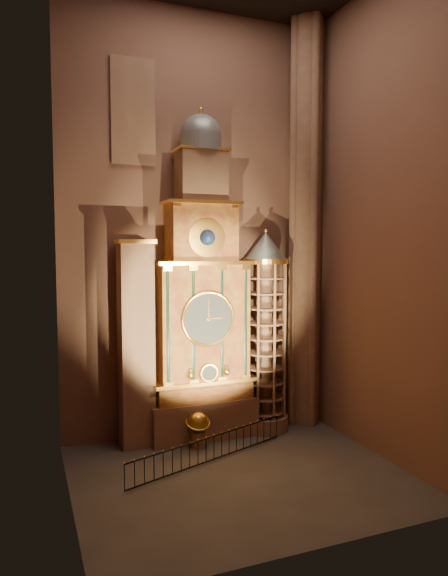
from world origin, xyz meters
name	(u,v)px	position (x,y,z in m)	size (l,w,h in m)	color
floor	(240,475)	(0.00, 0.00, 0.00)	(14.00, 14.00, 0.00)	#383330
wall_back	(195,225)	(0.00, 6.00, 11.00)	(22.00, 22.00, 0.00)	brown
wall_left	(65,215)	(-7.00, 0.00, 11.00)	(22.00, 22.00, 0.00)	brown
wall_right	(378,222)	(7.00, 0.00, 11.00)	(22.00, 22.00, 0.00)	brown
astronomical_clock	(202,309)	(0.00, 4.96, 6.68)	(5.60, 2.41, 16.70)	#8C634C
portrait_tower	(136,343)	(-3.40, 4.98, 5.15)	(1.80, 1.60, 10.20)	#8C634C
stair_turret	(265,333)	(3.50, 4.70, 5.27)	(2.50, 2.50, 10.80)	#8C634C
gothic_pier	(306,226)	(6.10, 5.00, 11.00)	(2.04, 2.04, 22.00)	#8C634C
stained_glass_window	(133,111)	(-3.20, 5.92, 16.50)	(2.20, 0.14, 5.20)	navy
celestial_globe	(198,426)	(-0.68, 3.60, 1.06)	(1.24, 1.17, 1.76)	#8C634C
iron_railing	(210,449)	(-0.75, 1.66, 0.63)	(8.40, 3.09, 1.15)	black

